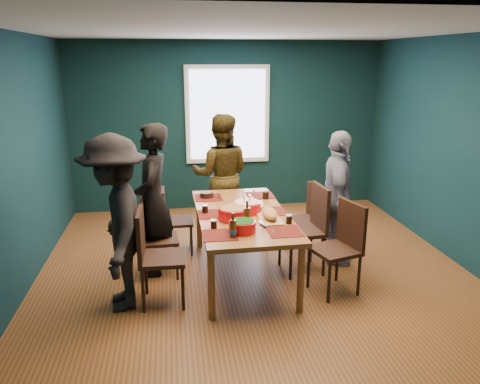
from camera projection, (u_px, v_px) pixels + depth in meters
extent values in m
cube|color=#9A572C|center=(254.00, 270.00, 5.57)|extent=(5.00, 5.00, 0.01)
cube|color=silver|center=(256.00, 30.00, 4.82)|extent=(5.00, 5.00, 0.01)
cube|color=#0E2C31|center=(17.00, 166.00, 4.84)|extent=(0.01, 5.00, 2.70)
cube|color=#0E2C31|center=(462.00, 152.00, 5.55)|extent=(0.01, 5.00, 2.70)
cube|color=#0E2C31|center=(227.00, 127.00, 7.57)|extent=(5.00, 0.01, 2.70)
cube|color=#0E2C31|center=(328.00, 243.00, 2.82)|extent=(5.00, 0.01, 2.70)
cube|color=silver|center=(228.00, 115.00, 7.49)|extent=(1.35, 0.06, 1.55)
cube|color=brown|center=(242.00, 215.00, 5.24)|extent=(1.03, 2.00, 0.05)
cylinder|color=brown|center=(211.00, 286.00, 4.42)|extent=(0.07, 0.07, 0.70)
cylinder|color=brown|center=(301.00, 280.00, 4.54)|extent=(0.07, 0.07, 0.70)
cylinder|color=brown|center=(199.00, 222.00, 6.15)|extent=(0.07, 0.07, 0.70)
cylinder|color=brown|center=(264.00, 218.00, 6.27)|extent=(0.07, 0.07, 0.70)
cube|color=black|center=(178.00, 222.00, 5.98)|extent=(0.38, 0.38, 0.04)
cube|color=black|center=(163.00, 205.00, 5.89)|extent=(0.04, 0.38, 0.42)
cylinder|color=black|center=(166.00, 243.00, 5.86)|extent=(0.03, 0.03, 0.39)
cylinder|color=black|center=(192.00, 241.00, 5.90)|extent=(0.03, 0.03, 0.39)
cylinder|color=black|center=(166.00, 233.00, 6.17)|extent=(0.03, 0.03, 0.39)
cylinder|color=black|center=(191.00, 232.00, 6.21)|extent=(0.03, 0.03, 0.39)
cube|color=black|center=(160.00, 240.00, 5.32)|extent=(0.42, 0.42, 0.04)
cube|color=black|center=(143.00, 221.00, 5.22)|extent=(0.06, 0.40, 0.44)
cylinder|color=black|center=(146.00, 265.00, 5.19)|extent=(0.03, 0.03, 0.41)
cylinder|color=black|center=(177.00, 263.00, 5.25)|extent=(0.03, 0.03, 0.41)
cylinder|color=black|center=(146.00, 253.00, 5.51)|extent=(0.03, 0.03, 0.41)
cylinder|color=black|center=(175.00, 251.00, 5.58)|extent=(0.03, 0.03, 0.41)
cube|color=black|center=(163.00, 258.00, 4.70)|extent=(0.46, 0.46, 0.04)
cube|color=black|center=(140.00, 234.00, 4.60)|extent=(0.05, 0.45, 0.49)
cylinder|color=black|center=(143.00, 291.00, 4.56)|extent=(0.03, 0.03, 0.46)
cylinder|color=black|center=(183.00, 289.00, 4.61)|extent=(0.03, 0.03, 0.46)
cylinder|color=black|center=(146.00, 274.00, 4.93)|extent=(0.03, 0.03, 0.46)
cylinder|color=black|center=(183.00, 272.00, 4.98)|extent=(0.03, 0.03, 0.46)
cube|color=black|center=(304.00, 221.00, 5.96)|extent=(0.50, 0.50, 0.04)
cube|color=black|center=(317.00, 201.00, 5.97)|extent=(0.16, 0.39, 0.44)
cylinder|color=black|center=(300.00, 244.00, 5.80)|extent=(0.03, 0.03, 0.41)
cylinder|color=black|center=(322.00, 239.00, 5.95)|extent=(0.03, 0.03, 0.41)
cylinder|color=black|center=(285.00, 235.00, 6.09)|extent=(0.03, 0.03, 0.41)
cylinder|color=black|center=(307.00, 231.00, 6.24)|extent=(0.03, 0.03, 0.41)
cube|color=black|center=(302.00, 231.00, 5.41)|extent=(0.50, 0.50, 0.04)
cube|color=black|center=(320.00, 207.00, 5.38)|extent=(0.08, 0.47, 0.51)
cylinder|color=black|center=(291.00, 260.00, 5.25)|extent=(0.04, 0.04, 0.48)
cylinder|color=black|center=(324.00, 257.00, 5.34)|extent=(0.04, 0.04, 0.48)
cylinder|color=black|center=(280.00, 247.00, 5.62)|extent=(0.04, 0.04, 0.48)
cylinder|color=black|center=(311.00, 244.00, 5.71)|extent=(0.04, 0.04, 0.48)
cube|color=black|center=(335.00, 250.00, 4.92)|extent=(0.55, 0.55, 0.04)
cube|color=black|center=(352.00, 224.00, 4.93)|extent=(0.17, 0.43, 0.48)
cylinder|color=black|center=(329.00, 283.00, 4.74)|extent=(0.03, 0.03, 0.45)
cylinder|color=black|center=(359.00, 276.00, 4.90)|extent=(0.03, 0.03, 0.45)
cylinder|color=black|center=(309.00, 268.00, 5.07)|extent=(0.03, 0.03, 0.45)
cylinder|color=black|center=(337.00, 262.00, 5.23)|extent=(0.03, 0.03, 0.45)
imported|color=black|center=(153.00, 200.00, 5.30)|extent=(0.46, 0.66, 1.74)
imported|color=black|center=(221.00, 175.00, 6.52)|extent=(0.92, 0.78, 1.70)
imported|color=silver|center=(337.00, 198.00, 5.57)|extent=(0.61, 1.02, 1.62)
imported|color=black|center=(116.00, 224.00, 4.53)|extent=(0.79, 1.21, 1.75)
cylinder|color=red|center=(233.00, 214.00, 5.01)|extent=(0.32, 0.32, 0.13)
cylinder|color=#4D8C32|center=(233.00, 209.00, 4.99)|extent=(0.28, 0.28, 0.02)
cylinder|color=red|center=(247.00, 207.00, 5.24)|extent=(0.31, 0.31, 0.12)
cylinder|color=beige|center=(247.00, 202.00, 5.22)|extent=(0.27, 0.27, 0.02)
cylinder|color=tan|center=(250.00, 198.00, 5.21)|extent=(0.09, 0.17, 0.25)
cylinder|color=tan|center=(244.00, 198.00, 5.20)|extent=(0.08, 0.17, 0.25)
cylinder|color=red|center=(242.00, 227.00, 4.65)|extent=(0.27, 0.27, 0.11)
cylinder|color=#144E13|center=(242.00, 222.00, 4.63)|extent=(0.24, 0.24, 0.02)
cube|color=tan|center=(269.00, 219.00, 5.02)|extent=(0.23, 0.44, 0.02)
ellipsoid|color=gold|center=(270.00, 213.00, 5.00)|extent=(0.16, 0.35, 0.10)
cube|color=silver|center=(263.00, 223.00, 4.83)|extent=(0.07, 0.18, 0.00)
cylinder|color=black|center=(263.00, 226.00, 4.73)|extent=(0.05, 0.10, 0.02)
sphere|color=#145819|center=(271.00, 216.00, 4.91)|extent=(0.03, 0.03, 0.03)
sphere|color=#145819|center=(270.00, 213.00, 5.00)|extent=(0.03, 0.03, 0.03)
sphere|color=#145819|center=(268.00, 210.00, 5.09)|extent=(0.03, 0.03, 0.03)
cylinder|color=black|center=(207.00, 195.00, 5.81)|extent=(0.17, 0.17, 0.07)
cylinder|color=#4D8C32|center=(207.00, 193.00, 5.80)|extent=(0.14, 0.14, 0.02)
cylinder|color=#4B2A0D|center=(233.00, 229.00, 4.49)|extent=(0.06, 0.06, 0.18)
cylinder|color=#4B2A0D|center=(233.00, 216.00, 4.46)|extent=(0.03, 0.03, 0.07)
cylinder|color=#174AA5|center=(233.00, 232.00, 4.50)|extent=(0.07, 0.07, 0.04)
cylinder|color=#4B2A0D|center=(247.00, 216.00, 4.83)|extent=(0.07, 0.07, 0.19)
cylinder|color=#4B2A0D|center=(247.00, 204.00, 4.79)|extent=(0.03, 0.03, 0.07)
cylinder|color=black|center=(214.00, 224.00, 4.75)|extent=(0.06, 0.06, 0.09)
cylinder|color=silver|center=(214.00, 220.00, 4.73)|extent=(0.07, 0.07, 0.01)
cylinder|color=black|center=(289.00, 219.00, 4.89)|extent=(0.06, 0.06, 0.09)
cylinder|color=silver|center=(289.00, 215.00, 4.88)|extent=(0.07, 0.07, 0.01)
cylinder|color=black|center=(266.00, 195.00, 5.75)|extent=(0.08, 0.08, 0.11)
cylinder|color=silver|center=(266.00, 191.00, 5.73)|extent=(0.08, 0.08, 0.02)
cylinder|color=black|center=(205.00, 209.00, 5.22)|extent=(0.07, 0.07, 0.09)
cylinder|color=silver|center=(205.00, 205.00, 5.21)|extent=(0.07, 0.07, 0.01)
cube|color=#E05E60|center=(276.00, 209.00, 5.35)|extent=(0.14, 0.14, 0.00)
cube|color=#E05E60|center=(210.00, 225.00, 4.84)|extent=(0.14, 0.14, 0.00)
cube|color=#E05E60|center=(284.00, 235.00, 4.58)|extent=(0.16, 0.16, 0.00)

